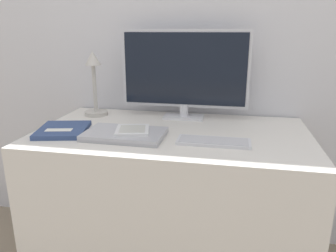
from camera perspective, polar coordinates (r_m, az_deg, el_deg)
name	(u,v)px	position (r m, az deg, el deg)	size (l,w,h in m)	color
wall_back	(186,21)	(1.77, 3.08, 17.79)	(3.60, 0.05, 2.40)	silver
desk	(172,203)	(1.61, 0.65, -13.26)	(1.21, 0.69, 0.72)	silver
monitor	(185,72)	(1.64, 2.90, 9.34)	(0.63, 0.11, 0.44)	silver
keyboard	(214,141)	(1.32, 7.93, -2.69)	(0.29, 0.11, 0.01)	silver
laptop	(125,134)	(1.39, -7.52, -1.43)	(0.34, 0.22, 0.02)	#A3A3A8
ereader	(132,130)	(1.39, -6.20, -0.65)	(0.17, 0.18, 0.01)	white
desk_lamp	(94,81)	(1.75, -12.73, 7.64)	(0.12, 0.12, 0.33)	#BCB7AD
notebook	(63,130)	(1.52, -17.82, -0.65)	(0.25, 0.28, 0.02)	#334775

